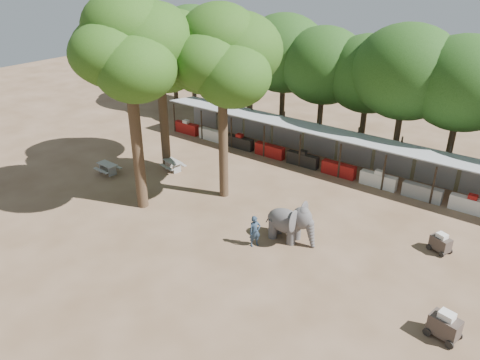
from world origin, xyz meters
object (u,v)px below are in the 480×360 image
Objects in this scene: elephant at (291,222)px; cart_front at (445,325)px; yard_tree_left at (159,48)px; picnic_table_near at (108,167)px; yard_tree_back at (222,56)px; yard_tree_center at (128,48)px; picnic_table_far at (173,164)px; cart_back at (441,243)px; handler at (255,231)px.

elephant is 2.04× the size of cart_front.
yard_tree_left is 7.13× the size of picnic_table_near.
yard_tree_back is 17.15m from cart_front.
yard_tree_center is 7.12× the size of picnic_table_far.
yard_tree_back is 7.35× the size of picnic_table_near.
cart_back is (6.59, 3.61, -0.56)m from elephant.
yard_tree_back is at bearing -150.16° from cart_back.
cart_back is at bearing 6.93° from yard_tree_back.
cart_back is at bearing 13.69° from picnic_table_near.
picnic_table_far is 1.22× the size of cart_front.
picnic_table_near is 22.82m from cart_front.
yard_tree_center is at bearing -13.27° from picnic_table_near.
yard_tree_center reaches higher than yard_tree_back.
cart_front is (8.44, -2.39, -0.47)m from elephant.
yard_tree_back is (3.00, 4.00, -0.67)m from yard_tree_center.
elephant reaches higher than cart_front.
cart_front is 6.28m from cart_back.
picnic_table_near is 21.28m from cart_back.
yard_tree_left is 7.80m from picnic_table_far.
elephant is 1.66× the size of handler.
yard_tree_back is at bearing 5.02° from picnic_table_far.
elephant is 7.54m from cart_back.
handler is (4.93, -3.64, -7.69)m from yard_tree_back.
cart_front reaches higher than cart_back.
cart_front is at bearing -17.06° from yard_tree_back.
yard_tree_center is 7.79× the size of picnic_table_near.
elephant is at bearing -128.37° from cart_back.
elephant is at bearing -1.92° from picnic_table_far.
cart_back is (7.76, 5.18, -0.33)m from handler.
handler is at bearing -22.98° from yard_tree_left.
yard_tree_left is at bearing 170.54° from yard_tree_back.
cart_front is 1.10× the size of cart_back.
picnic_table_far is at bearing 46.61° from picnic_table_near.
yard_tree_back is 4.03× the size of elephant.
cart_back is at bearing 19.46° from yard_tree_center.
yard_tree_back reaches higher than picnic_table_far.
cart_front is at bearing -14.89° from yard_tree_left.
yard_tree_left reaches higher than picnic_table_near.
cart_back is (12.69, 1.54, -8.03)m from yard_tree_back.
picnic_table_far is (-2.01, 4.56, -8.73)m from yard_tree_center.
picnic_table_near is at bearing -162.99° from yard_tree_back.
cart_front reaches higher than picnic_table_near.
handler is 10.80m from picnic_table_far.
yard_tree_back is at bearing 53.14° from yard_tree_center.
cart_front is at bearing -19.22° from elephant.
cart_back is at bearing 25.31° from elephant.
yard_tree_center is at bearing -126.86° from yard_tree_back.
elephant is at bearing 175.08° from cart_front.
handler reaches higher than picnic_table_near.
yard_tree_center is 10.05m from picnic_table_far.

